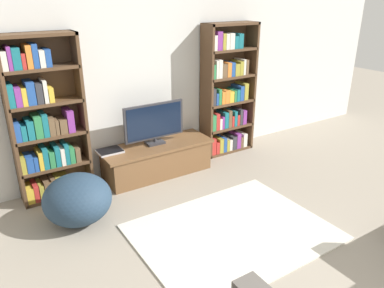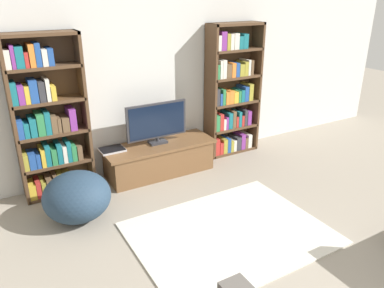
% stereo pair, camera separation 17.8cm
% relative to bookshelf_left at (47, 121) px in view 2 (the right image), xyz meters
% --- Properties ---
extents(wall_back, '(8.80, 0.06, 2.60)m').
position_rel_bookshelf_left_xyz_m(wall_back, '(1.38, 0.18, 0.38)').
color(wall_back, silver).
rests_on(wall_back, ground_plane).
extents(bookshelf_left, '(0.82, 0.30, 1.91)m').
position_rel_bookshelf_left_xyz_m(bookshelf_left, '(0.00, 0.00, 0.00)').
color(bookshelf_left, '#513823').
rests_on(bookshelf_left, ground_plane).
extents(bookshelf_right, '(0.82, 0.30, 1.91)m').
position_rel_bookshelf_left_xyz_m(bookshelf_right, '(2.57, -0.00, -0.02)').
color(bookshelf_right, '#513823').
rests_on(bookshelf_right, ground_plane).
extents(tv_stand, '(1.49, 0.55, 0.42)m').
position_rel_bookshelf_left_xyz_m(tv_stand, '(1.32, -0.15, -0.71)').
color(tv_stand, brown).
rests_on(tv_stand, ground_plane).
extents(television, '(0.84, 0.16, 0.55)m').
position_rel_bookshelf_left_xyz_m(television, '(1.32, -0.12, -0.21)').
color(television, '#2D2D33').
rests_on(television, tv_stand).
extents(laptop, '(0.31, 0.25, 0.03)m').
position_rel_bookshelf_left_xyz_m(laptop, '(0.71, -0.06, -0.49)').
color(laptop, '#B7B7BC').
rests_on(laptop, tv_stand).
extents(area_rug, '(1.92, 1.48, 0.02)m').
position_rel_bookshelf_left_xyz_m(area_rug, '(1.34, -1.78, -0.91)').
color(area_rug, beige).
rests_on(area_rug, ground_plane).
extents(beanbag_ottoman, '(0.72, 0.72, 0.53)m').
position_rel_bookshelf_left_xyz_m(beanbag_ottoman, '(0.09, -0.72, -0.66)').
color(beanbag_ottoman, '#23384C').
rests_on(beanbag_ottoman, ground_plane).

